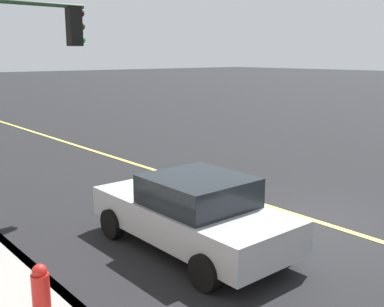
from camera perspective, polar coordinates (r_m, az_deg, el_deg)
ground at (r=10.69m, az=15.14°, el=-8.11°), size 200.00×200.00×0.00m
lane_stripe_center at (r=10.69m, az=15.14°, el=-8.08°), size 80.00×0.16×0.01m
car_silver at (r=8.72m, az=0.03°, el=-7.22°), size 4.21×1.97×1.45m
traffic_light_mast at (r=10.89m, az=-21.72°, el=10.25°), size 0.28×3.19×5.01m
fire_hydrant at (r=6.70m, az=-18.07°, el=-16.54°), size 0.24×0.24×0.94m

